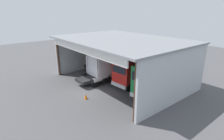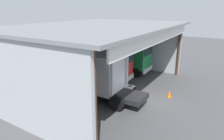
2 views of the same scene
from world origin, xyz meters
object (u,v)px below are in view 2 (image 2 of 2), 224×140
at_px(truck_yellow_center_bay, 26,86).
at_px(truck_green_right_bay, 135,56).
at_px(traffic_cone, 169,94).
at_px(tool_cart, 34,88).
at_px(truck_red_left_bay, 115,65).
at_px(oil_drum, 86,67).
at_px(truck_white_center_left_bay, 106,76).

relative_size(truck_yellow_center_bay, truck_green_right_bay, 1.08).
bearing_deg(truck_green_right_bay, traffic_cone, 49.70).
relative_size(truck_yellow_center_bay, tool_cart, 5.06).
distance_m(truck_yellow_center_bay, truck_red_left_bay, 8.13).
bearing_deg(tool_cart, oil_drum, 3.68).
bearing_deg(truck_white_center_left_bay, tool_cart, 109.78).
distance_m(oil_drum, tool_cart, 7.54).
distance_m(tool_cart, traffic_cone, 11.27).
height_order(truck_white_center_left_bay, oil_drum, truck_white_center_left_bay).
bearing_deg(truck_yellow_center_bay, traffic_cone, -44.27).
height_order(truck_red_left_bay, traffic_cone, truck_red_left_bay).
bearing_deg(truck_yellow_center_bay, tool_cart, 48.09).
distance_m(truck_yellow_center_bay, traffic_cone, 10.93).
bearing_deg(truck_yellow_center_bay, truck_white_center_left_bay, -40.45).
distance_m(truck_white_center_left_bay, truck_green_right_bay, 7.35).
height_order(truck_white_center_left_bay, traffic_cone, truck_white_center_left_bay).
xyz_separation_m(truck_red_left_bay, traffic_cone, (-0.47, -5.45, -1.50)).
bearing_deg(truck_green_right_bay, truck_red_left_bay, -6.55).
height_order(truck_yellow_center_bay, truck_white_center_left_bay, truck_white_center_left_bay).
xyz_separation_m(truck_yellow_center_bay, truck_white_center_left_bay, (4.10, -4.03, 0.29)).
xyz_separation_m(truck_yellow_center_bay, truck_red_left_bay, (7.68, -2.66, 0.10)).
bearing_deg(truck_white_center_left_bay, truck_red_left_bay, 20.22).
xyz_separation_m(truck_yellow_center_bay, tool_cart, (1.89, 1.83, -1.18)).
bearing_deg(truck_red_left_bay, truck_green_right_bay, 169.97).
xyz_separation_m(truck_white_center_left_bay, truck_green_right_bay, (7.28, 1.01, -0.04)).
bearing_deg(tool_cart, traffic_cone, -61.86).
height_order(oil_drum, tool_cart, tool_cart).
height_order(truck_yellow_center_bay, truck_red_left_bay, truck_red_left_bay).
relative_size(truck_red_left_bay, tool_cart, 4.44).
distance_m(truck_red_left_bay, truck_green_right_bay, 3.72).
height_order(truck_yellow_center_bay, tool_cart, truck_yellow_center_bay).
relative_size(truck_yellow_center_bay, truck_white_center_left_bay, 1.04).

